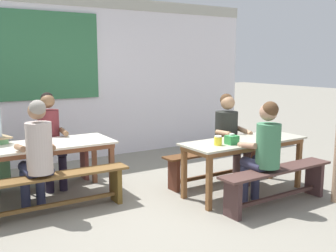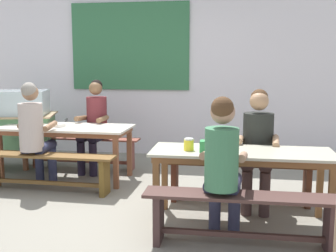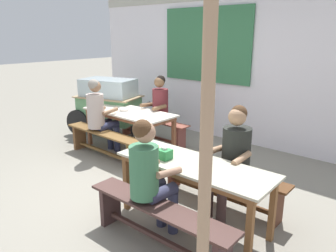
% 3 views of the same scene
% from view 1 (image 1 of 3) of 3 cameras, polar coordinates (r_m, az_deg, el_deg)
% --- Properties ---
extents(ground_plane, '(40.00, 40.00, 0.00)m').
position_cam_1_polar(ground_plane, '(4.95, -0.97, -11.42)').
color(ground_plane, gray).
extents(backdrop_wall, '(7.19, 0.23, 2.86)m').
position_cam_1_polar(backdrop_wall, '(7.18, -13.02, 7.10)').
color(backdrop_wall, white).
rests_on(backdrop_wall, ground_plane).
extents(dining_table_far, '(1.75, 0.77, 0.72)m').
position_cam_1_polar(dining_table_far, '(5.27, -17.38, -3.18)').
color(dining_table_far, silver).
rests_on(dining_table_far, ground_plane).
extents(dining_table_near, '(1.76, 0.65, 0.72)m').
position_cam_1_polar(dining_table_near, '(5.36, 10.86, -2.76)').
color(dining_table_near, '#B9B59E').
rests_on(dining_table_near, ground_plane).
extents(bench_far_back, '(1.71, 0.28, 0.47)m').
position_cam_1_polar(bench_far_back, '(5.90, -18.61, -5.41)').
color(bench_far_back, brown).
rests_on(bench_far_back, ground_plane).
extents(bench_far_front, '(1.70, 0.30, 0.47)m').
position_cam_1_polar(bench_far_front, '(4.82, -15.48, -8.38)').
color(bench_far_front, brown).
rests_on(bench_far_front, ground_plane).
extents(bench_near_back, '(1.71, 0.28, 0.47)m').
position_cam_1_polar(bench_near_back, '(5.85, 6.83, -5.00)').
color(bench_near_back, '#533018').
rests_on(bench_near_back, ground_plane).
extents(bench_near_front, '(1.68, 0.32, 0.47)m').
position_cam_1_polar(bench_near_front, '(5.06, 15.32, -7.50)').
color(bench_near_front, '#4A312C').
rests_on(bench_near_front, ground_plane).
extents(person_left_back_turned, '(0.40, 0.56, 1.33)m').
position_cam_1_polar(person_left_back_turned, '(4.74, -18.16, -3.45)').
color(person_left_back_turned, '#2E3251').
rests_on(person_left_back_turned, ground_plane).
extents(person_near_front, '(0.42, 0.51, 1.29)m').
position_cam_1_polar(person_near_front, '(4.88, 13.56, -2.98)').
color(person_near_front, '#343652').
rests_on(person_near_front, ground_plane).
extents(person_right_near_table, '(0.46, 0.60, 1.28)m').
position_cam_1_polar(person_right_near_table, '(5.83, 8.76, -0.89)').
color(person_right_near_table, '#463130').
rests_on(person_right_near_table, ground_plane).
extents(person_center_facing, '(0.43, 0.58, 1.32)m').
position_cam_1_polar(person_center_facing, '(5.78, -16.49, -1.18)').
color(person_center_facing, '#231D30').
rests_on(person_center_facing, ground_plane).
extents(tissue_box, '(0.14, 0.13, 0.13)m').
position_cam_1_polar(tissue_box, '(5.04, 9.09, -1.94)').
color(tissue_box, '#2E8946').
rests_on(tissue_box, dining_table_near).
extents(condiment_jar, '(0.10, 0.10, 0.12)m').
position_cam_1_polar(condiment_jar, '(4.95, 7.17, -2.08)').
color(condiment_jar, yellow).
rests_on(condiment_jar, dining_table_near).
extents(soup_bowl, '(0.17, 0.17, 0.04)m').
position_cam_1_polar(soup_bowl, '(5.19, -18.02, -2.35)').
color(soup_bowl, silver).
rests_on(soup_bowl, dining_table_far).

